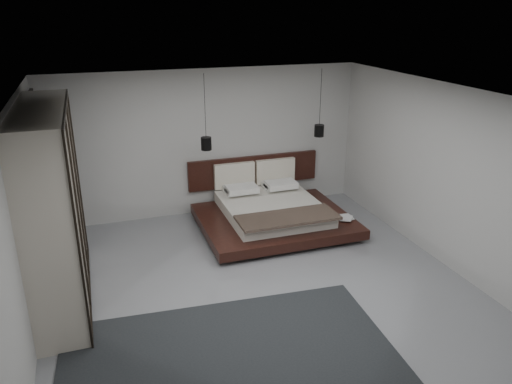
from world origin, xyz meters
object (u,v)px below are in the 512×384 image
object	(u,v)px
rug	(234,372)
bed	(272,212)
wardrobe	(53,208)
lattice_screen	(42,172)
pendant_right	(319,131)
pendant_left	(206,143)

from	to	relation	value
rug	bed	bearing A→B (deg)	63.68
rug	wardrobe	bearing A→B (deg)	128.38
lattice_screen	rug	xyz separation A→B (m)	(2.07, -4.15, -1.29)
pendant_right	rug	world-z (taller)	pendant_right
bed	pendant_right	world-z (taller)	pendant_right
lattice_screen	pendant_right	bearing A→B (deg)	-1.46
pendant_left	wardrobe	distance (m)	3.05
lattice_screen	wardrobe	xyz separation A→B (m)	(0.25, -1.85, 0.05)
bed	wardrobe	xyz separation A→B (m)	(-3.61, -1.31, 1.07)
lattice_screen	pendant_right	world-z (taller)	pendant_right
bed	rug	world-z (taller)	bed
pendant_left	lattice_screen	bearing A→B (deg)	177.38
lattice_screen	rug	size ratio (longest dim) A/B	0.67
rug	lattice_screen	bearing A→B (deg)	116.53
bed	pendant_left	size ratio (longest dim) A/B	1.99
pendant_left	wardrobe	xyz separation A→B (m)	(-2.51, -1.73, -0.23)
lattice_screen	wardrobe	distance (m)	1.87
wardrobe	rug	xyz separation A→B (m)	(1.82, -2.30, -1.34)
pendant_right	rug	xyz separation A→B (m)	(-2.89, -4.02, -1.63)
lattice_screen	pendant_left	xyz separation A→B (m)	(2.76, -0.13, 0.28)
pendant_left	rug	size ratio (longest dim) A/B	0.34
bed	rug	bearing A→B (deg)	-116.32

